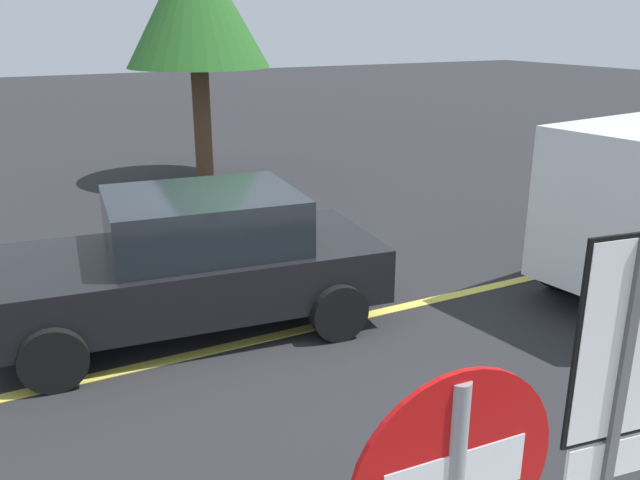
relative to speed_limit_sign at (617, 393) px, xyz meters
The scene contains 5 objects.
ground_plane 4.79m from the speed_limit_sign, 89.36° to the left, with size 80.00×80.00×0.00m, color #262628.
lane_marking_centre 5.68m from the speed_limit_sign, 55.61° to the left, with size 28.00×0.16×0.01m, color #E0D14C.
speed_limit_sign is the anchor object (origin of this frame).
car_black_far_lane 5.28m from the speed_limit_sign, 94.72° to the left, with size 4.45×2.44×1.55m.
tree_left_verge 12.55m from the speed_limit_sign, 80.69° to the left, with size 2.97×2.97×5.04m.
Camera 1 is at (-2.42, -6.14, 3.35)m, focal length 37.28 mm.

